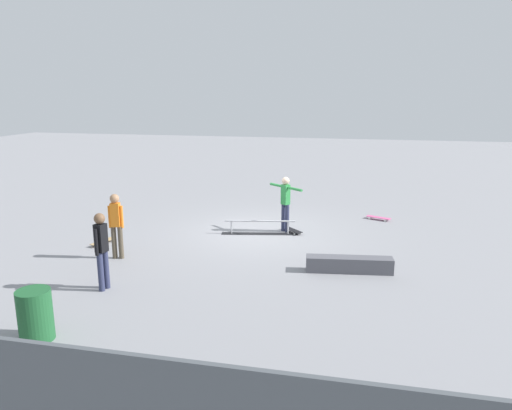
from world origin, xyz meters
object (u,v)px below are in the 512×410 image
Objects in this scene: grind_rail at (260,228)px; skateboard_main at (292,230)px; loose_skateboard_pink at (378,218)px; trash_bin at (35,315)px; bystander_orange_shirt at (116,222)px; bystander_black_shirt at (102,247)px; loose_skateboard_natural at (103,241)px; skater_main at (285,200)px; skate_ledge at (349,264)px.

skateboard_main is at bearing -168.49° from grind_rail.
loose_skateboard_pink is (-3.50, -2.43, -0.11)m from grind_rail.
grind_rail is 7.35m from trash_bin.
bystander_orange_shirt is at bearing -80.93° from trash_bin.
bystander_black_shirt reaches higher than loose_skateboard_natural.
skateboard_main is 8.05m from trash_bin.
trash_bin is (-0.65, 4.07, -0.50)m from bystander_orange_shirt.
grind_rail is at bearing -49.14° from loose_skateboard_natural.
trash_bin is at bearing -75.16° from skater_main.
loose_skateboard_natural is 1.01× the size of loose_skateboard_pink.
trash_bin reaches higher than skate_ledge.
loose_skateboard_natural is (4.04, 1.88, -0.11)m from grind_rail.
bystander_orange_shirt reaches higher than trash_bin.
trash_bin reaches higher than loose_skateboard_natural.
bystander_black_shirt is at bearing -90.64° from trash_bin.
loose_skateboard_pink is at bearing -28.38° from bystander_black_shirt.
grind_rail is 1.36× the size of skater_main.
skate_ledge is 1.20× the size of bystander_orange_shirt.
bystander_orange_shirt reaches higher than loose_skateboard_pink.
bystander_black_shirt reaches higher than skater_main.
trash_bin is at bearing -169.61° from bystander_black_shirt.
grind_rail reaches higher than loose_skateboard_pink.
skateboard_main is 6.16m from bystander_black_shirt.
skater_main is at bearing -158.48° from grind_rail.
bystander_black_shirt is 1.88× the size of trash_bin.
grind_rail is 2.53× the size of trash_bin.
bystander_orange_shirt is at bearing 32.44° from grind_rail.
skate_ledge is 2.44× the size of loose_skateboard_natural.
skateboard_main is at bearing -114.53° from trash_bin.
bystander_black_shirt is at bearing -81.71° from bystander_orange_shirt.
bystander_black_shirt is at bearing 52.63° from grind_rail.
grind_rail is 4.46m from loose_skateboard_natural.
skate_ledge is at bearing -8.54° from bystander_orange_shirt.
skateboard_main is at bearing -21.89° from bystander_black_shirt.
bystander_black_shirt is 2.07× the size of loose_skateboard_pink.
bystander_orange_shirt reaches higher than skateboard_main.
loose_skateboard_natural is at bearing 41.08° from bystander_black_shirt.
bystander_black_shirt reaches higher than skate_ledge.
grind_rail is 4.26m from loose_skateboard_pink.
grind_rail is at bearing -43.63° from skate_ledge.
bystander_black_shirt is at bearing -134.07° from loose_skateboard_natural.
skateboard_main is (-0.92, -0.37, -0.11)m from grind_rail.
skater_main is 0.99× the size of bystander_black_shirt.
skate_ledge is 5.06m from loose_skateboard_pink.
skate_ledge is 6.78m from loose_skateboard_natural.
loose_skateboard_pink is at bearing -99.11° from skate_ledge.
skate_ledge is 5.58m from bystander_black_shirt.
skate_ledge is 3.44m from skateboard_main.
skateboard_main is 0.88× the size of loose_skateboard_pink.
trash_bin reaches higher than grind_rail.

